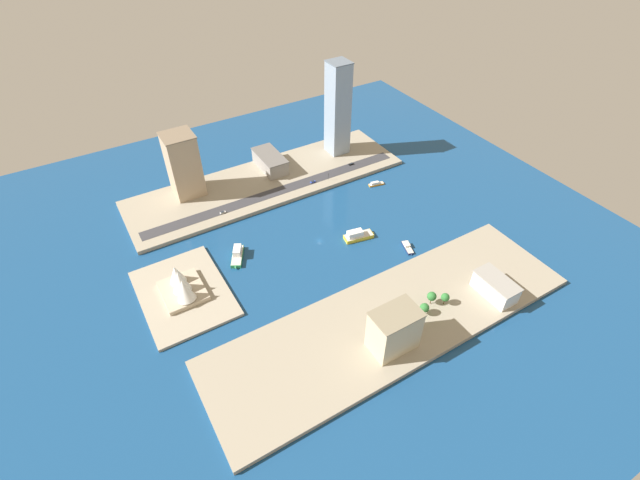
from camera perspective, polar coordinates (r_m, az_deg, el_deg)
ground_plane at (r=339.70m, az=-0.08°, el=-0.08°), size 440.00×440.00×0.00m
quay_west at (r=289.68m, az=9.00°, el=-9.78°), size 70.00×240.00×3.18m
quay_east at (r=401.17m, az=-6.58°, el=7.25°), size 70.00×240.00×3.18m
peninsula_point at (r=314.09m, az=-16.67°, el=-6.40°), size 73.49×54.10×2.00m
road_strip at (r=385.40m, az=-5.32°, el=6.06°), size 11.21×228.00×0.15m
ferry_green_doubledeck at (r=329.94m, az=-10.29°, el=-1.81°), size 22.87×16.81×7.23m
ferry_yellow_fast at (r=341.06m, az=4.73°, el=0.57°), size 11.94×24.53×7.53m
water_taxi_orange at (r=399.39m, az=7.01°, el=6.98°), size 6.34×14.66×3.41m
patrol_launch_navy at (r=338.86m, az=10.87°, el=-0.84°), size 15.62×8.53×3.35m
tower_tall_glass at (r=420.71m, az=2.24°, el=16.04°), size 18.77×18.10×83.84m
office_block_beige at (r=264.58m, az=9.23°, el=-11.04°), size 18.56×27.53×28.42m
hotel_broad_white at (r=313.80m, az=21.07°, el=-5.48°), size 28.89×14.91×13.04m
carpark_squat_concrete at (r=413.11m, az=-6.25°, el=9.75°), size 39.02×18.93×13.47m
apartment_midrise_tan at (r=384.04m, az=-16.70°, el=8.99°), size 24.05×24.26×53.21m
hatchback_blue at (r=394.32m, az=-0.90°, el=7.30°), size 2.03×4.54×1.45m
van_white at (r=367.62m, az=-12.06°, el=3.39°), size 2.04×4.69×1.41m
suv_black at (r=419.06m, az=3.92°, el=9.47°), size 2.18×4.74×1.52m
traffic_light_waterfront at (r=395.72m, az=1.07°, el=8.04°), size 0.36×0.36×6.50m
opera_landmark at (r=307.73m, az=-16.94°, el=-5.39°), size 31.15×26.51×18.88m
park_tree_cluster at (r=294.21m, az=13.94°, el=-7.37°), size 10.26×22.16×9.70m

